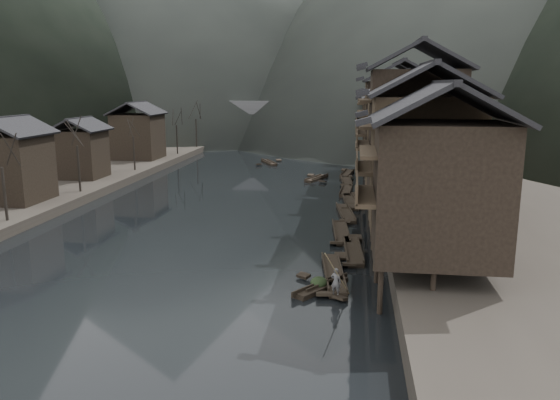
# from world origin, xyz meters

# --- Properties ---
(water) EXTENTS (300.00, 300.00, 0.00)m
(water) POSITION_xyz_m (0.00, 0.00, 0.00)
(water) COLOR black
(water) RESTS_ON ground
(right_bank) EXTENTS (40.00, 200.00, 1.80)m
(right_bank) POSITION_xyz_m (35.00, 40.00, 0.90)
(right_bank) COLOR #2D2823
(right_bank) RESTS_ON ground
(left_bank) EXTENTS (40.00, 200.00, 1.20)m
(left_bank) POSITION_xyz_m (-35.00, 40.00, 0.60)
(left_bank) COLOR #2D2823
(left_bank) RESTS_ON ground
(stilt_houses) EXTENTS (9.00, 67.60, 15.74)m
(stilt_houses) POSITION_xyz_m (17.28, 18.95, 8.79)
(stilt_houses) COLOR black
(stilt_houses) RESTS_ON ground
(left_houses) EXTENTS (8.10, 53.20, 8.73)m
(left_houses) POSITION_xyz_m (-20.50, 20.12, 5.66)
(left_houses) COLOR black
(left_houses) RESTS_ON left_bank
(bare_trees) EXTENTS (3.62, 73.56, 7.24)m
(bare_trees) POSITION_xyz_m (-17.00, 26.57, 6.25)
(bare_trees) COLOR black
(bare_trees) RESTS_ON left_bank
(moored_sampans) EXTENTS (3.04, 48.59, 0.47)m
(moored_sampans) POSITION_xyz_m (11.94, 14.42, 0.20)
(moored_sampans) COLOR black
(moored_sampans) RESTS_ON water
(midriver_boats) EXTENTS (11.67, 19.77, 0.45)m
(midriver_boats) POSITION_xyz_m (3.37, 39.03, 0.20)
(midriver_boats) COLOR black
(midriver_boats) RESTS_ON water
(stone_bridge) EXTENTS (40.00, 6.00, 9.00)m
(stone_bridge) POSITION_xyz_m (-0.00, 72.00, 5.11)
(stone_bridge) COLOR #4C4C4F
(stone_bridge) RESTS_ON ground
(hero_sampan) EXTENTS (3.39, 4.32, 0.43)m
(hero_sampan) POSITION_xyz_m (10.80, -7.26, 0.20)
(hero_sampan) COLOR black
(hero_sampan) RESTS_ON water
(cargo_heap) EXTENTS (1.04, 1.36, 0.62)m
(cargo_heap) POSITION_xyz_m (10.68, -7.08, 0.74)
(cargo_heap) COLOR black
(cargo_heap) RESTS_ON hero_sampan
(boatman) EXTENTS (0.72, 0.59, 1.68)m
(boatman) POSITION_xyz_m (11.76, -8.61, 1.27)
(boatman) COLOR #575759
(boatman) RESTS_ON hero_sampan
(bamboo_pole) EXTENTS (1.69, 2.48, 3.69)m
(bamboo_pole) POSITION_xyz_m (11.96, -8.61, 3.96)
(bamboo_pole) COLOR #8C7A51
(bamboo_pole) RESTS_ON boatman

